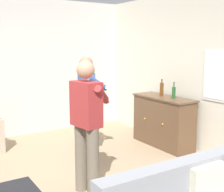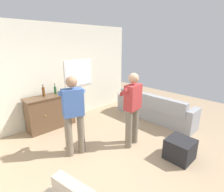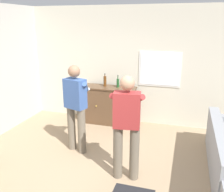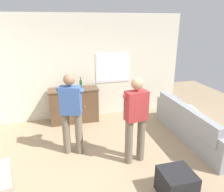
# 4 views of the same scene
# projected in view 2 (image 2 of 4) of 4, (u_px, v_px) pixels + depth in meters

# --- Properties ---
(ground) EXTENTS (10.40, 10.40, 0.00)m
(ground) POSITION_uv_depth(u_px,v_px,m) (125.00, 156.00, 3.66)
(ground) COLOR #9E8466
(wall_back_with_window) EXTENTS (5.20, 0.15, 2.80)m
(wall_back_with_window) POSITION_uv_depth(u_px,v_px,m) (59.00, 74.00, 5.09)
(wall_back_with_window) COLOR beige
(wall_back_with_window) RESTS_ON ground
(couch) EXTENTS (0.57, 2.55, 0.82)m
(couch) POSITION_uv_depth(u_px,v_px,m) (153.00, 110.00, 5.33)
(couch) COLOR gray
(couch) RESTS_ON ground
(sideboard_cabinet) EXTENTS (1.29, 0.49, 0.92)m
(sideboard_cabinet) POSITION_uv_depth(u_px,v_px,m) (51.00, 112.00, 4.78)
(sideboard_cabinet) COLOR brown
(sideboard_cabinet) RESTS_ON ground
(bottle_wine_green) EXTENTS (0.07, 0.07, 0.31)m
(bottle_wine_green) POSITION_uv_depth(u_px,v_px,m) (43.00, 92.00, 4.56)
(bottle_wine_green) COLOR #593314
(bottle_wine_green) RESTS_ON sideboard_cabinet
(bottle_liquor_amber) EXTENTS (0.06, 0.06, 0.29)m
(bottle_liquor_amber) POSITION_uv_depth(u_px,v_px,m) (55.00, 90.00, 4.78)
(bottle_liquor_amber) COLOR #1E4C23
(bottle_liquor_amber) RESTS_ON sideboard_cabinet
(ottoman) EXTENTS (0.50, 0.50, 0.43)m
(ottoman) POSITION_uv_depth(u_px,v_px,m) (180.00, 149.00, 3.53)
(ottoman) COLOR black
(ottoman) RESTS_ON ground
(person_standing_left) EXTENTS (0.53, 0.52, 1.68)m
(person_standing_left) POSITION_uv_depth(u_px,v_px,m) (73.00, 113.00, 3.49)
(person_standing_left) COLOR #6B6051
(person_standing_left) RESTS_ON ground
(person_standing_right) EXTENTS (0.55, 0.50, 1.68)m
(person_standing_right) POSITION_uv_depth(u_px,v_px,m) (132.00, 107.00, 3.82)
(person_standing_right) COLOR #6B6051
(person_standing_right) RESTS_ON ground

